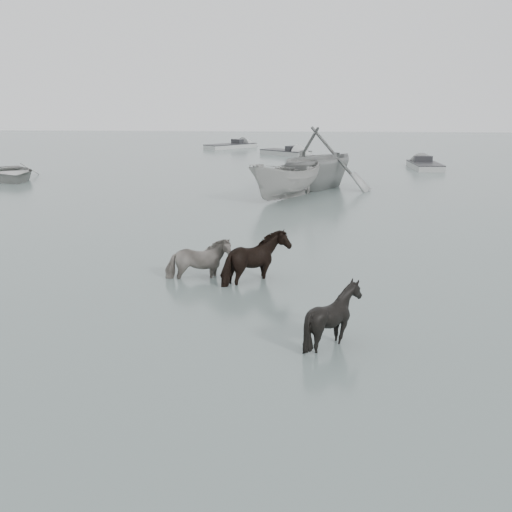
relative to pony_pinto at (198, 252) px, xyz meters
name	(u,v)px	position (x,y,z in m)	size (l,w,h in m)	color
ground	(230,314)	(1.11, -2.66, -0.71)	(140.00, 140.00, 0.00)	#546460
pony_pinto	(198,252)	(0.00, 0.00, 0.00)	(0.76, 1.68, 1.41)	black
pony_dark	(257,252)	(1.52, -0.18, 0.08)	(1.57, 1.34, 1.58)	black
pony_black	(334,310)	(3.24, -4.20, -0.02)	(1.11, 1.25, 1.38)	black
rowboat_lead	(10,170)	(-13.53, 18.70, -0.20)	(3.53, 4.94, 1.02)	#ADADA9
rowboat_trail	(319,156)	(3.42, 16.64, 0.89)	(5.23, 6.06, 3.19)	#949795
boat_small	(286,178)	(1.88, 13.10, 0.24)	(1.84, 4.90, 1.89)	#A3A29E
skiff_port	(425,163)	(10.35, 25.89, -0.33)	(5.45, 1.60, 0.75)	#9A9C9A
skiff_mid	(286,150)	(1.23, 34.76, -0.33)	(5.59, 1.60, 0.75)	#9C9F9C
skiff_far	(230,144)	(-3.78, 40.89, -0.33)	(6.68, 1.60, 0.75)	#ACAFAC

